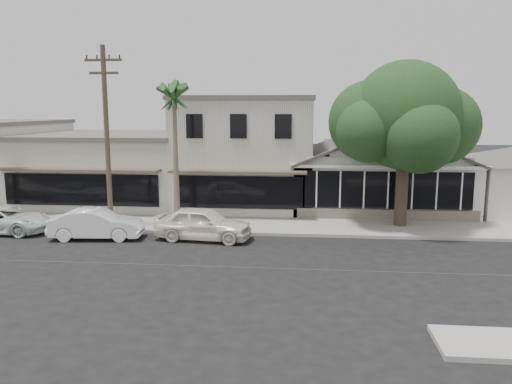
# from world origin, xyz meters

# --- Properties ---
(ground) EXTENTS (140.00, 140.00, 0.00)m
(ground) POSITION_xyz_m (0.00, 0.00, 0.00)
(ground) COLOR black
(ground) RESTS_ON ground
(sidewalk_north) EXTENTS (90.00, 3.50, 0.15)m
(sidewalk_north) POSITION_xyz_m (-8.00, 6.75, 0.07)
(sidewalk_north) COLOR #9E9991
(sidewalk_north) RESTS_ON ground
(corner_shop) EXTENTS (10.40, 8.60, 5.10)m
(corner_shop) POSITION_xyz_m (5.00, 12.47, 2.62)
(corner_shop) COLOR white
(corner_shop) RESTS_ON ground
(row_building_near) EXTENTS (8.00, 10.00, 6.50)m
(row_building_near) POSITION_xyz_m (-3.00, 13.50, 3.25)
(row_building_near) COLOR silver
(row_building_near) RESTS_ON ground
(row_building_midnear) EXTENTS (10.00, 10.00, 4.20)m
(row_building_midnear) POSITION_xyz_m (-12.00, 13.50, 2.10)
(row_building_midnear) COLOR silver
(row_building_midnear) RESTS_ON ground
(utility_pole) EXTENTS (1.80, 0.24, 9.00)m
(utility_pole) POSITION_xyz_m (-9.00, 5.20, 4.79)
(utility_pole) COLOR brown
(utility_pole) RESTS_ON ground
(car_0) EXTENTS (4.69, 2.30, 1.54)m
(car_0) POSITION_xyz_m (-4.08, 3.96, 0.77)
(car_0) COLOR white
(car_0) RESTS_ON ground
(car_1) EXTENTS (4.40, 1.92, 1.41)m
(car_1) POSITION_xyz_m (-9.08, 3.64, 0.70)
(car_1) COLOR white
(car_1) RESTS_ON ground
(car_2) EXTENTS (4.64, 2.17, 1.28)m
(car_2) POSITION_xyz_m (-14.08, 4.32, 0.64)
(car_2) COLOR silver
(car_2) RESTS_ON ground
(shade_tree) EXTENTS (7.57, 6.84, 8.40)m
(shade_tree) POSITION_xyz_m (5.41, 7.47, 5.53)
(shade_tree) COLOR #4D392E
(shade_tree) RESTS_ON ground
(palm_east) EXTENTS (2.55, 2.55, 7.66)m
(palm_east) POSITION_xyz_m (-5.95, 6.45, 6.59)
(palm_east) COLOR #726651
(palm_east) RESTS_ON ground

